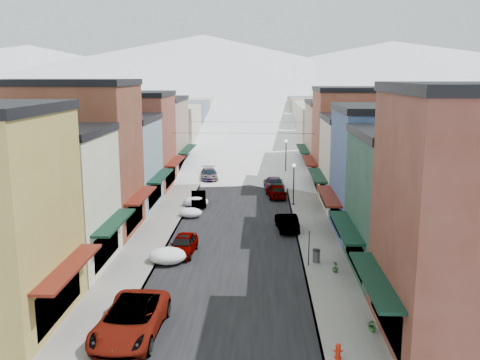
# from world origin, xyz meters

# --- Properties ---
(road) EXTENTS (10.00, 160.00, 0.01)m
(road) POSITION_xyz_m (0.00, 60.00, 0.01)
(road) COLOR black
(road) RESTS_ON ground
(sidewalk_left) EXTENTS (3.20, 160.00, 0.15)m
(sidewalk_left) POSITION_xyz_m (-6.60, 60.00, 0.07)
(sidewalk_left) COLOR gray
(sidewalk_left) RESTS_ON ground
(sidewalk_right) EXTENTS (3.20, 160.00, 0.15)m
(sidewalk_right) POSITION_xyz_m (6.60, 60.00, 0.07)
(sidewalk_right) COLOR gray
(sidewalk_right) RESTS_ON ground
(curb_left) EXTENTS (0.10, 160.00, 0.15)m
(curb_left) POSITION_xyz_m (-5.05, 60.00, 0.07)
(curb_left) COLOR slate
(curb_left) RESTS_ON ground
(curb_right) EXTENTS (0.10, 160.00, 0.15)m
(curb_right) POSITION_xyz_m (5.05, 60.00, 0.07)
(curb_right) COLOR slate
(curb_right) RESTS_ON ground
(bldg_l_cream) EXTENTS (11.30, 8.20, 9.50)m
(bldg_l_cream) POSITION_xyz_m (-13.19, 12.50, 4.76)
(bldg_l_cream) COLOR beige
(bldg_l_cream) RESTS_ON ground
(bldg_l_brick_near) EXTENTS (12.30, 8.20, 12.50)m
(bldg_l_brick_near) POSITION_xyz_m (-13.69, 20.50, 6.26)
(bldg_l_brick_near) COLOR brown
(bldg_l_brick_near) RESTS_ON ground
(bldg_l_grayblue) EXTENTS (11.30, 9.20, 9.00)m
(bldg_l_grayblue) POSITION_xyz_m (-13.19, 29.00, 4.51)
(bldg_l_grayblue) COLOR #7993A1
(bldg_l_grayblue) RESTS_ON ground
(bldg_l_brick_far) EXTENTS (13.30, 9.20, 11.00)m
(bldg_l_brick_far) POSITION_xyz_m (-14.19, 38.00, 5.51)
(bldg_l_brick_far) COLOR brown
(bldg_l_brick_far) RESTS_ON ground
(bldg_l_tan) EXTENTS (11.30, 11.20, 10.00)m
(bldg_l_tan) POSITION_xyz_m (-13.19, 48.00, 5.01)
(bldg_l_tan) COLOR #997D65
(bldg_l_tan) RESTS_ON ground
(bldg_r_green) EXTENTS (11.30, 9.20, 9.50)m
(bldg_r_green) POSITION_xyz_m (13.19, 12.00, 4.76)
(bldg_r_green) COLOR #1E3F31
(bldg_r_green) RESTS_ON ground
(bldg_r_blue) EXTENTS (11.30, 9.20, 10.50)m
(bldg_r_blue) POSITION_xyz_m (13.19, 21.00, 5.26)
(bldg_r_blue) COLOR #384E80
(bldg_r_blue) RESTS_ON ground
(bldg_r_cream) EXTENTS (12.30, 9.20, 9.00)m
(bldg_r_cream) POSITION_xyz_m (13.69, 30.00, 4.51)
(bldg_r_cream) COLOR beige
(bldg_r_cream) RESTS_ON ground
(bldg_r_brick_far) EXTENTS (13.30, 9.20, 11.50)m
(bldg_r_brick_far) POSITION_xyz_m (14.19, 39.00, 5.76)
(bldg_r_brick_far) COLOR brown
(bldg_r_brick_far) RESTS_ON ground
(bldg_r_tan) EXTENTS (11.30, 11.20, 9.50)m
(bldg_r_tan) POSITION_xyz_m (13.19, 49.00, 4.76)
(bldg_r_tan) COLOR tan
(bldg_r_tan) RESTS_ON ground
(distant_blocks) EXTENTS (34.00, 55.00, 8.00)m
(distant_blocks) POSITION_xyz_m (0.00, 83.00, 4.00)
(distant_blocks) COLOR gray
(distant_blocks) RESTS_ON ground
(mountain_ridge) EXTENTS (670.00, 340.00, 34.00)m
(mountain_ridge) POSITION_xyz_m (-19.47, 277.18, 14.36)
(mountain_ridge) COLOR silver
(mountain_ridge) RESTS_ON ground
(overhead_cables) EXTENTS (16.40, 15.04, 0.04)m
(overhead_cables) POSITION_xyz_m (0.00, 47.50, 6.20)
(overhead_cables) COLOR black
(overhead_cables) RESTS_ON ground
(car_white_suv) EXTENTS (3.18, 6.50, 1.78)m
(car_white_suv) POSITION_xyz_m (-4.30, 3.00, 0.89)
(car_white_suv) COLOR silver
(car_white_suv) RESTS_ON ground
(car_silver_sedan) EXTENTS (1.99, 4.36, 1.45)m
(car_silver_sedan) POSITION_xyz_m (-3.50, 15.48, 0.73)
(car_silver_sedan) COLOR gray
(car_silver_sedan) RESTS_ON ground
(car_dark_hatch) EXTENTS (1.99, 4.27, 1.36)m
(car_dark_hatch) POSITION_xyz_m (-4.13, 30.34, 0.68)
(car_dark_hatch) COLOR black
(car_dark_hatch) RESTS_ON ground
(car_silver_wagon) EXTENTS (2.73, 5.33, 1.48)m
(car_silver_wagon) POSITION_xyz_m (-4.30, 43.02, 0.74)
(car_silver_wagon) COLOR #95979D
(car_silver_wagon) RESTS_ON ground
(car_green_sedan) EXTENTS (1.98, 4.52, 1.45)m
(car_green_sedan) POSITION_xyz_m (4.30, 21.90, 0.72)
(car_green_sedan) COLOR black
(car_green_sedan) RESTS_ON ground
(car_gray_suv) EXTENTS (2.31, 4.55, 1.48)m
(car_gray_suv) POSITION_xyz_m (3.72, 34.02, 0.74)
(car_gray_suv) COLOR gray
(car_gray_suv) RESTS_ON ground
(car_black_sedan) EXTENTS (2.46, 5.42, 1.54)m
(car_black_sedan) POSITION_xyz_m (3.56, 37.85, 0.77)
(car_black_sedan) COLOR black
(car_black_sedan) RESTS_ON ground
(car_lane_silver) EXTENTS (2.42, 4.74, 1.54)m
(car_lane_silver) POSITION_xyz_m (-1.76, 57.10, 0.77)
(car_lane_silver) COLOR #ABAFB4
(car_lane_silver) RESTS_ON ground
(car_lane_white) EXTENTS (3.10, 6.02, 1.62)m
(car_lane_white) POSITION_xyz_m (0.87, 74.28, 0.81)
(car_lane_white) COLOR silver
(car_lane_white) RESTS_ON ground
(fire_hydrant) EXTENTS (0.43, 0.32, 0.73)m
(fire_hydrant) POSITION_xyz_m (5.68, 1.00, 0.49)
(fire_hydrant) COLOR red
(fire_hydrant) RESTS_ON sidewalk_right
(parking_sign) EXTENTS (0.07, 0.33, 2.41)m
(parking_sign) POSITION_xyz_m (5.38, 13.10, 1.56)
(parking_sign) COLOR black
(parking_sign) RESTS_ON sidewalk_right
(trash_can) EXTENTS (0.54, 0.54, 0.91)m
(trash_can) POSITION_xyz_m (5.96, 13.73, 0.62)
(trash_can) COLOR #585A5D
(trash_can) RESTS_ON sidewalk_right
(streetlamp_near) EXTENTS (0.34, 0.34, 4.12)m
(streetlamp_near) POSITION_xyz_m (5.34, 30.38, 2.75)
(streetlamp_near) COLOR black
(streetlamp_near) RESTS_ON sidewalk_right
(streetlamp_far) EXTENTS (0.40, 0.40, 4.76)m
(streetlamp_far) POSITION_xyz_m (5.20, 44.98, 3.15)
(streetlamp_far) COLOR black
(streetlamp_far) RESTS_ON sidewalk_right
(planter_near) EXTENTS (0.63, 0.56, 0.64)m
(planter_near) POSITION_xyz_m (7.79, 3.72, 0.47)
(planter_near) COLOR #336C30
(planter_near) RESTS_ON sidewalk_right
(planter_far) EXTENTS (0.54, 0.54, 0.69)m
(planter_far) POSITION_xyz_m (7.01, 11.91, 0.49)
(planter_far) COLOR #2D632D
(planter_far) RESTS_ON sidewalk_right
(snow_pile_near) EXTENTS (2.61, 2.81, 1.10)m
(snow_pile_near) POSITION_xyz_m (-4.28, 13.59, 0.53)
(snow_pile_near) COLOR white
(snow_pile_near) RESTS_ON ground
(snow_pile_mid) EXTENTS (2.06, 2.47, 0.87)m
(snow_pile_mid) POSITION_xyz_m (-4.28, 25.76, 0.42)
(snow_pile_mid) COLOR white
(snow_pile_mid) RESTS_ON ground
(snow_pile_far) EXTENTS (2.45, 2.71, 1.04)m
(snow_pile_far) POSITION_xyz_m (-4.28, 29.69, 0.50)
(snow_pile_far) COLOR white
(snow_pile_far) RESTS_ON ground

